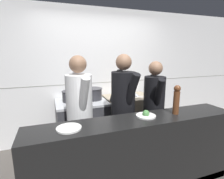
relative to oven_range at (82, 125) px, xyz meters
The scene contains 15 objects.
ground_plane 1.26m from the oven_range, 67.22° to the right, with size 14.00×14.00×0.00m, color #4C4742.
wall_back_tiled 1.04m from the oven_range, 41.45° to the left, with size 8.00×0.06×2.60m.
oven_range is the anchor object (origin of this frame).
prep_counter 0.93m from the oven_range, ahead, with size 0.91×0.65×0.91m.
pass_counter 1.35m from the oven_range, 69.50° to the right, with size 2.65×0.45×0.97m.
stock_pot 0.58m from the oven_range, 164.10° to the left, with size 0.29×0.29×0.19m.
sauce_pot 0.61m from the oven_range, ahead, with size 0.33×0.33×0.21m.
mixing_bowl_steel 1.16m from the oven_range, ahead, with size 0.22×0.22×0.09m.
chefs_knife 1.18m from the oven_range, ahead, with size 0.32×0.14×0.02m.
plated_dish_main 1.42m from the oven_range, 105.45° to the right, with size 0.26×0.26×0.02m.
plated_dish_appetiser 1.46m from the oven_range, 64.00° to the right, with size 0.25×0.25×0.09m.
pepper_mill 1.77m from the oven_range, 51.44° to the right, with size 0.09×0.09×0.38m.
chef_head_cook 0.91m from the oven_range, 101.43° to the right, with size 0.38×0.75×1.72m.
chef_sous 1.02m from the oven_range, 55.55° to the right, with size 0.40×0.76×1.74m.
chef_line 1.34m from the oven_range, 35.14° to the right, with size 0.41×0.71×1.63m.
Camera 1 is at (-0.96, -1.94, 1.76)m, focal length 28.00 mm.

